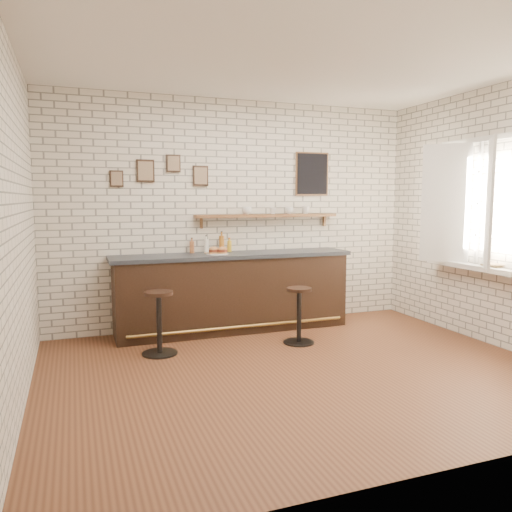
# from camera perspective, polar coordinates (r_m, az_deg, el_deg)

# --- Properties ---
(ground) EXTENTS (5.00, 5.00, 0.00)m
(ground) POSITION_cam_1_polar(r_m,az_deg,el_deg) (5.14, 4.99, -12.87)
(ground) COLOR brown
(ground) RESTS_ON ground
(bar_counter) EXTENTS (3.10, 0.65, 1.01)m
(bar_counter) POSITION_cam_1_polar(r_m,az_deg,el_deg) (6.48, -2.62, -4.11)
(bar_counter) COLOR black
(bar_counter) RESTS_ON ground
(sandwich_plate) EXTENTS (0.28, 0.28, 0.01)m
(sandwich_plate) POSITION_cam_1_polar(r_m,az_deg,el_deg) (6.31, -4.44, 0.26)
(sandwich_plate) COLOR white
(sandwich_plate) RESTS_ON bar_counter
(ciabatta_sandwich) EXTENTS (0.24, 0.16, 0.08)m
(ciabatta_sandwich) POSITION_cam_1_polar(r_m,az_deg,el_deg) (6.30, -4.35, 0.67)
(ciabatta_sandwich) COLOR tan
(ciabatta_sandwich) RESTS_ON sandwich_plate
(potato_chips) EXTENTS (0.26, 0.19, 0.00)m
(potato_chips) POSITION_cam_1_polar(r_m,az_deg,el_deg) (6.30, -4.54, 0.32)
(potato_chips) COLOR #C89346
(potato_chips) RESTS_ON sandwich_plate
(bitters_bottle_brown) EXTENTS (0.06, 0.06, 0.20)m
(bitters_bottle_brown) POSITION_cam_1_polar(r_m,az_deg,el_deg) (6.46, -7.33, 1.04)
(bitters_bottle_brown) COLOR brown
(bitters_bottle_brown) RESTS_ON bar_counter
(bitters_bottle_white) EXTENTS (0.06, 0.06, 0.22)m
(bitters_bottle_white) POSITION_cam_1_polar(r_m,az_deg,el_deg) (6.51, -5.69, 1.19)
(bitters_bottle_white) COLOR white
(bitters_bottle_white) RESTS_ON bar_counter
(bitters_bottle_amber) EXTENTS (0.07, 0.07, 0.27)m
(bitters_bottle_amber) POSITION_cam_1_polar(r_m,az_deg,el_deg) (6.56, -3.94, 1.43)
(bitters_bottle_amber) COLOR #A25D1A
(bitters_bottle_amber) RESTS_ON bar_counter
(condiment_bottle_yellow) EXTENTS (0.06, 0.06, 0.19)m
(condiment_bottle_yellow) POSITION_cam_1_polar(r_m,az_deg,el_deg) (6.59, -3.06, 1.17)
(condiment_bottle_yellow) COLOR gold
(condiment_bottle_yellow) RESTS_ON bar_counter
(bar_stool_left) EXTENTS (0.39, 0.39, 0.70)m
(bar_stool_left) POSITION_cam_1_polar(r_m,az_deg,el_deg) (5.61, -11.01, -7.27)
(bar_stool_left) COLOR black
(bar_stool_left) RESTS_ON ground
(bar_stool_right) EXTENTS (0.39, 0.39, 0.67)m
(bar_stool_right) POSITION_cam_1_polar(r_m,az_deg,el_deg) (5.95, 4.95, -6.56)
(bar_stool_right) COLOR black
(bar_stool_right) RESTS_ON ground
(wall_shelf) EXTENTS (2.00, 0.18, 0.18)m
(wall_shelf) POSITION_cam_1_polar(r_m,az_deg,el_deg) (6.75, 1.31, 4.62)
(wall_shelf) COLOR brown
(wall_shelf) RESTS_ON ground
(shelf_cup_a) EXTENTS (0.13, 0.13, 0.10)m
(shelf_cup_a) POSITION_cam_1_polar(r_m,az_deg,el_deg) (6.65, -1.04, 5.22)
(shelf_cup_a) COLOR white
(shelf_cup_a) RESTS_ON wall_shelf
(shelf_cup_b) EXTENTS (0.13, 0.13, 0.08)m
(shelf_cup_b) POSITION_cam_1_polar(r_m,az_deg,el_deg) (6.78, 1.95, 5.17)
(shelf_cup_b) COLOR white
(shelf_cup_b) RESTS_ON wall_shelf
(shelf_cup_c) EXTENTS (0.13, 0.13, 0.09)m
(shelf_cup_c) POSITION_cam_1_polar(r_m,az_deg,el_deg) (6.87, 3.81, 5.21)
(shelf_cup_c) COLOR white
(shelf_cup_c) RESTS_ON wall_shelf
(shelf_cup_d) EXTENTS (0.12, 0.12, 0.10)m
(shelf_cup_d) POSITION_cam_1_polar(r_m,az_deg,el_deg) (6.98, 5.71, 5.26)
(shelf_cup_d) COLOR white
(shelf_cup_d) RESTS_ON wall_shelf
(back_wall_decor) EXTENTS (2.96, 0.02, 0.56)m
(back_wall_decor) POSITION_cam_1_polar(r_m,az_deg,el_deg) (6.77, -0.31, 9.44)
(back_wall_decor) COLOR black
(back_wall_decor) RESTS_ON ground
(window_sill) EXTENTS (0.20, 1.35, 0.06)m
(window_sill) POSITION_cam_1_polar(r_m,az_deg,el_deg) (6.52, 23.35, -1.08)
(window_sill) COLOR white
(window_sill) RESTS_ON ground
(casement_window) EXTENTS (0.40, 1.30, 1.56)m
(casement_window) POSITION_cam_1_polar(r_m,az_deg,el_deg) (6.44, 23.37, 5.53)
(casement_window) COLOR white
(casement_window) RESTS_ON ground
(book_lower) EXTENTS (0.19, 0.25, 0.02)m
(book_lower) POSITION_cam_1_polar(r_m,az_deg,el_deg) (6.30, 25.02, -1.03)
(book_lower) COLOR tan
(book_lower) RESTS_ON window_sill
(book_upper) EXTENTS (0.23, 0.25, 0.02)m
(book_upper) POSITION_cam_1_polar(r_m,az_deg,el_deg) (6.30, 25.02, -0.86)
(book_upper) COLOR tan
(book_upper) RESTS_ON book_lower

